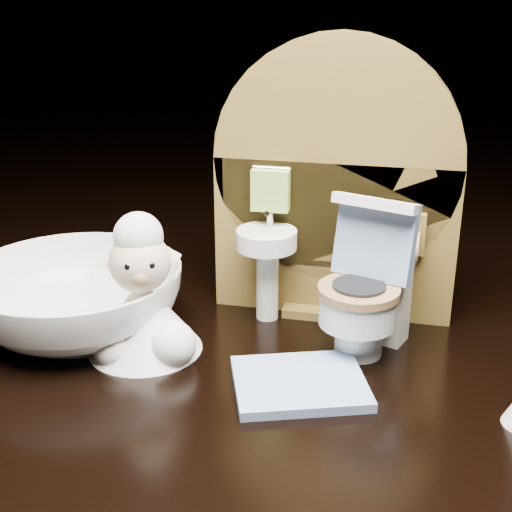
{
  "coord_description": "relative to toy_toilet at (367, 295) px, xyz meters",
  "views": [
    {
      "loc": [
        0.04,
        -0.3,
        0.18
      ],
      "look_at": [
        -0.03,
        0.02,
        0.05
      ],
      "focal_mm": 50.0,
      "sensor_mm": 36.0,
      "label": 1
    }
  ],
  "objects": [
    {
      "name": "toy_toilet",
      "position": [
        0.0,
        0.0,
        0.0
      ],
      "size": [
        0.05,
        0.05,
        0.08
      ],
      "rotation": [
        0.0,
        0.0,
        -0.33
      ],
      "color": "white",
      "rests_on": "ground"
    },
    {
      "name": "ceramic_bowl",
      "position": [
        -0.15,
        -0.01,
        -0.01
      ],
      "size": [
        0.13,
        0.13,
        0.04
      ],
      "primitive_type": "imported",
      "rotation": [
        0.0,
        0.0,
        -0.18
      ],
      "color": "white",
      "rests_on": "ground"
    },
    {
      "name": "backdrop_panel",
      "position": [
        -0.02,
        0.04,
        0.04
      ],
      "size": [
        0.13,
        0.05,
        0.15
      ],
      "color": "brown",
      "rests_on": "ground"
    },
    {
      "name": "plush_lamb",
      "position": [
        -0.11,
        -0.03,
        -0.0
      ],
      "size": [
        0.06,
        0.06,
        0.07
      ],
      "rotation": [
        0.0,
        0.0,
        0.38
      ],
      "color": "white",
      "rests_on": "ground"
    },
    {
      "name": "bath_mat",
      "position": [
        -0.03,
        -0.05,
        -0.03
      ],
      "size": [
        0.07,
        0.07,
        0.0
      ],
      "primitive_type": "cube",
      "rotation": [
        0.0,
        0.0,
        0.34
      ],
      "color": "#809ECB",
      "rests_on": "ground"
    }
  ]
}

